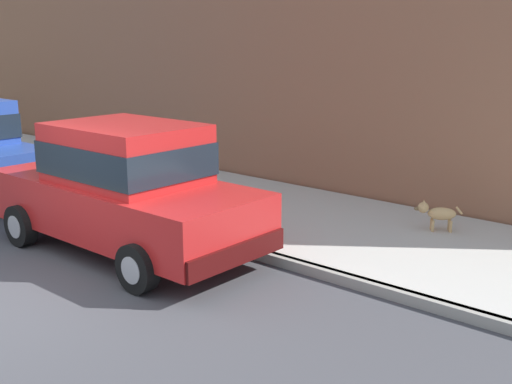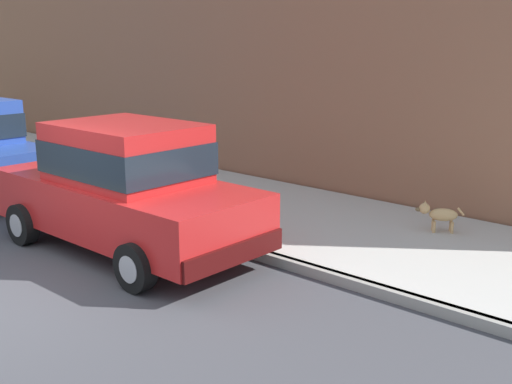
# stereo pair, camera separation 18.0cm
# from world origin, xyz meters

# --- Properties ---
(curb) EXTENTS (0.16, 64.00, 0.14)m
(curb) POSITION_xyz_m (3.20, 0.00, 0.07)
(curb) COLOR gray
(curb) RESTS_ON ground
(sidewalk) EXTENTS (3.60, 64.00, 0.14)m
(sidewalk) POSITION_xyz_m (5.00, 0.00, 0.07)
(sidewalk) COLOR #B7B5AD
(sidewalk) RESTS_ON ground
(car_red_sedan) EXTENTS (2.05, 4.60, 1.92)m
(car_red_sedan) POSITION_xyz_m (2.19, 0.27, 0.98)
(car_red_sedan) COLOR red
(car_red_sedan) RESTS_ON ground
(dog_tan) EXTENTS (0.47, 0.66, 0.49)m
(dog_tan) POSITION_xyz_m (5.73, -2.98, 0.43)
(dog_tan) COLOR tan
(dog_tan) RESTS_ON sidewalk
(building_facade) EXTENTS (0.50, 20.00, 4.98)m
(building_facade) POSITION_xyz_m (7.10, 4.06, 2.49)
(building_facade) COLOR #8C5B42
(building_facade) RESTS_ON ground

